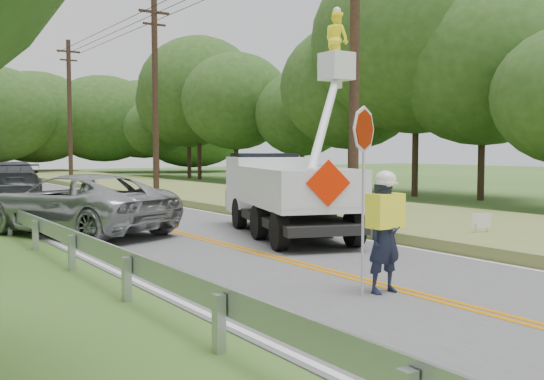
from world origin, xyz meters
TOP-DOWN VIEW (x-y plane):
  - ground at (0.00, 0.00)m, footprint 140.00×140.00m
  - road at (0.00, 14.00)m, footprint 7.20×96.00m
  - utility_poles at (5.00, 17.02)m, footprint 1.60×43.30m
  - tall_grass_verge at (7.10, 14.00)m, footprint 7.00×96.00m
  - treeline_right at (15.59, 25.08)m, footprint 10.98×51.39m
  - flagger at (-0.38, 2.10)m, footprint 1.15×0.46m
  - bucket_truck at (2.69, 9.43)m, footprint 4.44×6.81m
  - suv_silver at (-2.50, 12.16)m, footprint 4.91×6.67m
  - suv_darkgrey at (-1.34, 26.68)m, footprint 3.44×6.45m
  - yard_sign at (5.50, 4.69)m, footprint 0.51×0.22m

SIDE VIEW (x-z plane):
  - ground at x=0.00m, z-range 0.00..0.00m
  - road at x=0.00m, z-range 0.00..0.02m
  - tall_grass_verge at x=7.10m, z-range 0.00..0.30m
  - yard_sign at x=5.50m, z-range 0.17..0.95m
  - suv_silver at x=-2.50m, z-range 0.02..1.70m
  - suv_darkgrey at x=-1.34m, z-range 0.02..1.80m
  - flagger at x=-0.38m, z-range -0.42..2.64m
  - bucket_truck at x=2.69m, z-range -1.72..4.69m
  - utility_poles at x=5.00m, z-range 0.27..10.27m
  - treeline_right at x=15.59m, z-range 0.14..12.63m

